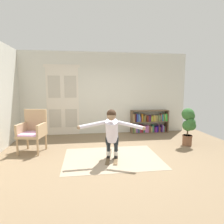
# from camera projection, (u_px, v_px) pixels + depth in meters

# --- Properties ---
(ground_plane) EXTENTS (7.20, 7.20, 0.00)m
(ground_plane) POSITION_uv_depth(u_px,v_px,m) (118.00, 158.00, 4.72)
(ground_plane) COLOR #796349
(back_wall) EXTENTS (6.00, 0.10, 2.90)m
(back_wall) POSITION_uv_depth(u_px,v_px,m) (106.00, 93.00, 7.08)
(back_wall) COLOR silver
(back_wall) RESTS_ON ground
(double_door) EXTENTS (1.22, 0.05, 2.45)m
(double_door) POSITION_uv_depth(u_px,v_px,m) (63.00, 100.00, 6.84)
(double_door) COLOR silver
(double_door) RESTS_ON ground
(rug) EXTENTS (2.27, 1.69, 0.01)m
(rug) POSITION_uv_depth(u_px,v_px,m) (112.00, 158.00, 4.69)
(rug) COLOR gray
(rug) RESTS_ON ground
(bookshelf) EXTENTS (1.38, 0.30, 0.83)m
(bookshelf) POSITION_uv_depth(u_px,v_px,m) (149.00, 123.00, 7.24)
(bookshelf) COLOR brown
(bookshelf) RESTS_ON ground
(wicker_chair) EXTENTS (0.71, 0.71, 1.10)m
(wicker_chair) POSITION_uv_depth(u_px,v_px,m) (33.00, 130.00, 5.12)
(wicker_chair) COLOR tan
(wicker_chair) RESTS_ON ground
(potted_plant) EXTENTS (0.38, 0.39, 1.10)m
(potted_plant) POSITION_uv_depth(u_px,v_px,m) (189.00, 123.00, 5.58)
(potted_plant) COLOR brown
(potted_plant) RESTS_ON ground
(skis_pair) EXTENTS (0.45, 0.94, 0.07)m
(skis_pair) POSITION_uv_depth(u_px,v_px,m) (112.00, 157.00, 4.72)
(skis_pair) COLOR brown
(skis_pair) RESTS_ON rug
(person_skier) EXTENTS (1.47, 0.73, 1.14)m
(person_skier) POSITION_uv_depth(u_px,v_px,m) (112.00, 130.00, 4.45)
(person_skier) COLOR white
(person_skier) RESTS_ON skis_pair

